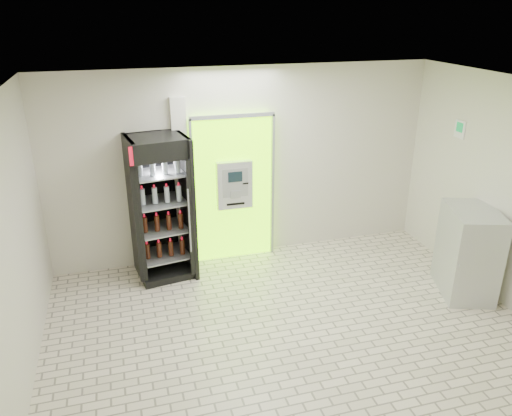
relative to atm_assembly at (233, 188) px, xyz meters
name	(u,v)px	position (x,y,z in m)	size (l,w,h in m)	color
ground	(296,341)	(0.20, -2.41, -1.17)	(6.00, 6.00, 0.00)	beige
room_shell	(302,201)	(0.20, -2.41, 0.67)	(6.00, 6.00, 6.00)	beige
atm_assembly	(233,188)	(0.00, 0.00, 0.00)	(1.30, 0.24, 2.33)	#83FF00
pillar	(182,184)	(-0.78, 0.04, 0.13)	(0.22, 0.11, 2.60)	silver
beverage_cooler	(161,211)	(-1.14, -0.27, -0.15)	(0.91, 0.85, 2.14)	black
steel_cabinet	(468,252)	(2.88, -1.97, -0.55)	(0.91, 1.09, 1.25)	#B8BAC0
exit_sign	(460,129)	(3.19, -1.01, 0.95)	(0.02, 0.22, 0.26)	white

